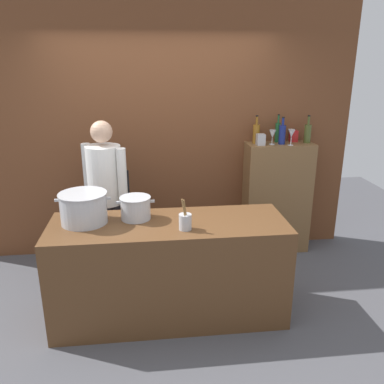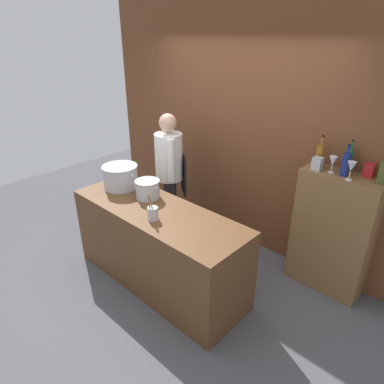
% 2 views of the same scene
% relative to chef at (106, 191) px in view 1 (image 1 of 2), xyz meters
% --- Properties ---
extents(ground_plane, '(8.00, 8.00, 0.00)m').
position_rel_chef_xyz_m(ground_plane, '(0.58, -0.73, -0.96)').
color(ground_plane, '#4C4C51').
extents(brick_back_panel, '(4.40, 0.10, 3.00)m').
position_rel_chef_xyz_m(brick_back_panel, '(0.58, 0.67, 0.54)').
color(brick_back_panel, brown).
rests_on(brick_back_panel, ground_plane).
extents(prep_counter, '(2.01, 0.70, 0.90)m').
position_rel_chef_xyz_m(prep_counter, '(0.58, -0.73, -0.51)').
color(prep_counter, brown).
rests_on(prep_counter, ground_plane).
extents(bar_cabinet, '(0.76, 0.32, 1.30)m').
position_rel_chef_xyz_m(bar_cabinet, '(1.92, 0.46, -0.31)').
color(bar_cabinet, brown).
rests_on(bar_cabinet, ground_plane).
extents(chef, '(0.46, 0.41, 1.66)m').
position_rel_chef_xyz_m(chef, '(0.00, 0.00, 0.00)').
color(chef, black).
rests_on(chef, ground_plane).
extents(stockpot_large, '(0.46, 0.40, 0.26)m').
position_rel_chef_xyz_m(stockpot_large, '(-0.12, -0.65, 0.07)').
color(stockpot_large, '#B7BABF').
rests_on(stockpot_large, prep_counter).
extents(stockpot_small, '(0.33, 0.27, 0.20)m').
position_rel_chef_xyz_m(stockpot_small, '(0.31, -0.61, 0.03)').
color(stockpot_small, '#B7BABF').
rests_on(stockpot_small, prep_counter).
extents(utensil_crock, '(0.10, 0.10, 0.27)m').
position_rel_chef_xyz_m(utensil_crock, '(0.71, -0.89, 0.00)').
color(utensil_crock, '#B7BABF').
rests_on(utensil_crock, prep_counter).
extents(wine_bottle_cobalt, '(0.08, 0.08, 0.30)m').
position_rel_chef_xyz_m(wine_bottle_cobalt, '(1.92, 0.43, 0.45)').
color(wine_bottle_cobalt, navy).
rests_on(wine_bottle_cobalt, bar_cabinet).
extents(wine_bottle_amber, '(0.08, 0.08, 0.31)m').
position_rel_chef_xyz_m(wine_bottle_amber, '(1.65, 0.50, 0.45)').
color(wine_bottle_amber, '#8C5919').
rests_on(wine_bottle_amber, bar_cabinet).
extents(wine_bottle_olive, '(0.08, 0.08, 0.31)m').
position_rel_chef_xyz_m(wine_bottle_olive, '(2.24, 0.47, 0.45)').
color(wine_bottle_olive, '#475123').
rests_on(wine_bottle_olive, bar_cabinet).
extents(wine_bottle_green, '(0.06, 0.06, 0.32)m').
position_rel_chef_xyz_m(wine_bottle_green, '(1.91, 0.55, 0.45)').
color(wine_bottle_green, '#1E592D').
rests_on(wine_bottle_green, bar_cabinet).
extents(wine_glass_wide, '(0.08, 0.08, 0.16)m').
position_rel_chef_xyz_m(wine_glass_wide, '(1.81, 0.42, 0.45)').
color(wine_glass_wide, silver).
rests_on(wine_glass_wide, bar_cabinet).
extents(wine_glass_short, '(0.08, 0.08, 0.18)m').
position_rel_chef_xyz_m(wine_glass_short, '(2.00, 0.35, 0.46)').
color(wine_glass_short, silver).
rests_on(wine_glass_short, bar_cabinet).
extents(spice_tin_silver, '(0.09, 0.09, 0.12)m').
position_rel_chef_xyz_m(spice_tin_silver, '(1.67, 0.40, 0.40)').
color(spice_tin_silver, '#B2B2B7').
rests_on(spice_tin_silver, bar_cabinet).
extents(spice_tin_red, '(0.08, 0.08, 0.13)m').
position_rel_chef_xyz_m(spice_tin_red, '(2.10, 0.55, 0.40)').
color(spice_tin_red, red).
rests_on(spice_tin_red, bar_cabinet).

